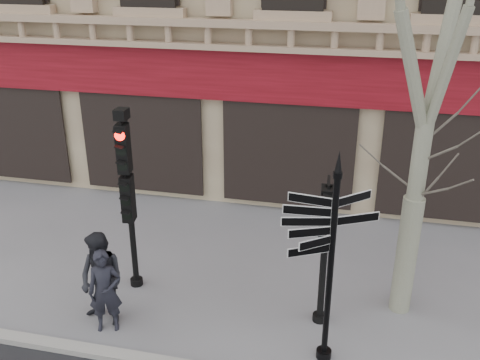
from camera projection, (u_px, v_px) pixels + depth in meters
The scene contains 6 objects.
ground at pixel (248, 324), 10.00m from camera, with size 80.00×80.00×0.00m, color slate.
fingerpost at pixel (334, 227), 8.18m from camera, with size 1.99×1.99×3.78m.
traffic_signal_main at pixel (127, 179), 10.23m from camera, with size 0.46×0.35×3.79m.
traffic_signal_secondary at pixel (326, 230), 9.33m from camera, with size 0.49×0.37×2.77m.
pedestrian_a at pixel (105, 291), 9.57m from camera, with size 0.59×0.39×1.63m, color black.
pedestrian_b at pixel (102, 280), 9.72m from camera, with size 0.90×0.70×1.84m, color black.
Camera 1 is at (1.66, -7.94, 6.44)m, focal length 40.00 mm.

